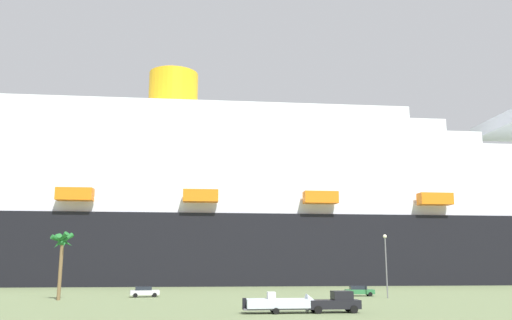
% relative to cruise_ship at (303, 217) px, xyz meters
% --- Properties ---
extents(ground_plane, '(600.00, 600.00, 0.00)m').
position_rel_cruise_ship_xyz_m(ground_plane, '(-22.70, -33.78, -17.58)').
color(ground_plane, '#66754C').
extents(cruise_ship, '(287.69, 55.30, 64.49)m').
position_rel_cruise_ship_xyz_m(cruise_ship, '(0.00, 0.00, 0.00)').
color(cruise_ship, black).
rests_on(cruise_ship, ground_plane).
extents(pickup_truck, '(5.69, 2.51, 2.20)m').
position_rel_cruise_ship_xyz_m(pickup_truck, '(-19.62, -84.01, -16.53)').
color(pickup_truck, black).
rests_on(pickup_truck, ground_plane).
extents(small_boat_on_trailer, '(8.99, 2.46, 2.15)m').
position_rel_cruise_ship_xyz_m(small_boat_on_trailer, '(-24.91, -83.74, -16.62)').
color(small_boat_on_trailer, '#595960').
rests_on(small_boat_on_trailer, ground_plane).
extents(palm_tree, '(3.41, 3.17, 9.50)m').
position_rel_cruise_ship_xyz_m(palm_tree, '(-51.53, -58.47, -10.05)').
color(palm_tree, brown).
rests_on(palm_tree, ground_plane).
extents(street_lamp, '(0.56, 0.56, 9.36)m').
position_rel_cruise_ship_xyz_m(street_lamp, '(-4.36, -62.57, -11.61)').
color(street_lamp, slate).
rests_on(street_lamp, ground_plane).
extents(parked_car_silver_sedan, '(4.55, 2.43, 1.58)m').
position_rel_cruise_ship_xyz_m(parked_car_silver_sedan, '(-39.91, -53.18, -16.75)').
color(parked_car_silver_sedan, silver).
rests_on(parked_car_silver_sedan, ground_plane).
extents(parked_car_green_wagon, '(4.75, 2.66, 1.58)m').
position_rel_cruise_ship_xyz_m(parked_car_green_wagon, '(-6.43, -56.46, -16.74)').
color(parked_car_green_wagon, '#2D723F').
rests_on(parked_car_green_wagon, ground_plane).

